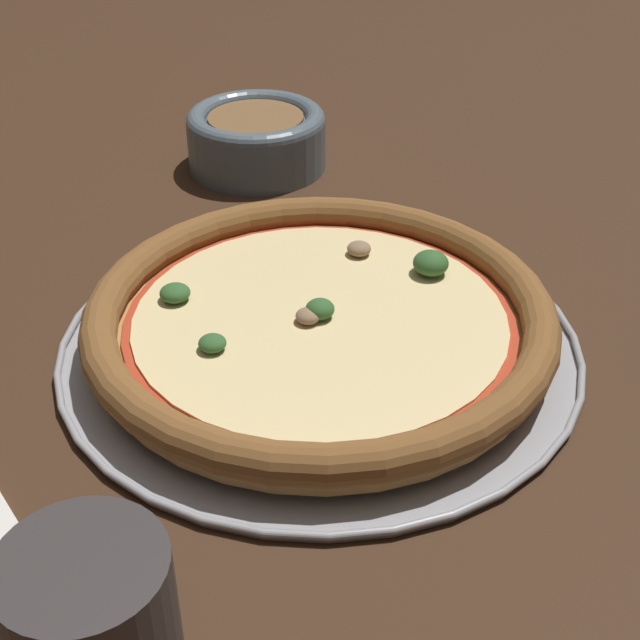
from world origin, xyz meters
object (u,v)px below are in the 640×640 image
(pizza, at_px, (320,319))
(bowl_far, at_px, (256,137))
(drinking_cup, at_px, (94,628))
(pizza_tray, at_px, (320,343))

(pizza, relative_size, bowl_far, 2.43)
(bowl_far, height_order, drinking_cup, drinking_cup)
(pizza_tray, relative_size, pizza, 1.12)
(pizza_tray, xyz_separation_m, bowl_far, (0.28, -0.13, 0.03))
(pizza_tray, bearing_deg, drinking_cup, 124.41)
(pizza, height_order, drinking_cup, drinking_cup)
(bowl_far, bearing_deg, drinking_cup, 141.08)
(pizza, distance_m, bowl_far, 0.31)
(pizza, height_order, bowl_far, bowl_far)
(pizza, bearing_deg, drinking_cup, 124.41)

